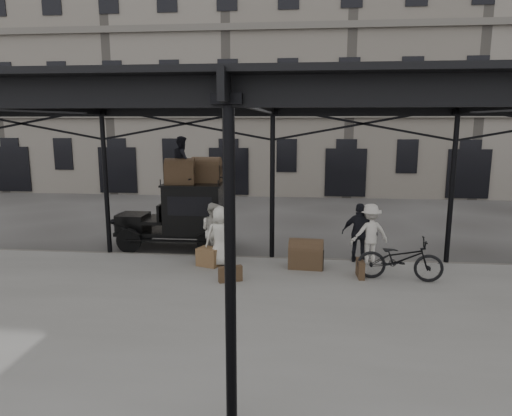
{
  "coord_description": "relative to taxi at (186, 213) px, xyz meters",
  "views": [
    {
      "loc": [
        0.84,
        -11.02,
        4.1
      ],
      "look_at": [
        -0.43,
        1.6,
        1.7
      ],
      "focal_mm": 32.0,
      "sensor_mm": 36.0,
      "label": 1
    }
  ],
  "objects": [
    {
      "name": "ground",
      "position": [
        2.89,
        -3.19,
        -1.2
      ],
      "size": [
        120.0,
        120.0,
        0.0
      ],
      "primitive_type": "plane",
      "color": "#383533",
      "rests_on": "ground"
    },
    {
      "name": "platform",
      "position": [
        2.89,
        -5.19,
        -1.13
      ],
      "size": [
        28.0,
        8.0,
        0.15
      ],
      "primitive_type": "cube",
      "color": "slate",
      "rests_on": "ground"
    },
    {
      "name": "canopy",
      "position": [
        2.89,
        -4.91,
        3.39
      ],
      "size": [
        22.5,
        9.0,
        4.74
      ],
      "color": "black",
      "rests_on": "ground"
    },
    {
      "name": "building_frontage",
      "position": [
        2.89,
        14.81,
        5.8
      ],
      "size": [
        64.0,
        8.0,
        14.0
      ],
      "primitive_type": "cube",
      "color": "slate",
      "rests_on": "ground"
    },
    {
      "name": "taxi",
      "position": [
        0.0,
        0.0,
        0.0
      ],
      "size": [
        3.65,
        1.55,
        2.18
      ],
      "color": "black",
      "rests_on": "ground"
    },
    {
      "name": "porter_left",
      "position": [
        1.42,
        -1.61,
        -0.25
      ],
      "size": [
        0.61,
        0.42,
        1.61
      ],
      "primitive_type": "imported",
      "rotation": [
        0.0,
        0.0,
        3.08
      ],
      "color": "beige",
      "rests_on": "platform"
    },
    {
      "name": "porter_midleft",
      "position": [
        1.18,
        -1.39,
        -0.23
      ],
      "size": [
        1.01,
        0.97,
        1.64
      ],
      "primitive_type": "imported",
      "rotation": [
        0.0,
        0.0,
        2.54
      ],
      "color": "beige",
      "rests_on": "platform"
    },
    {
      "name": "porter_centre",
      "position": [
        1.52,
        -2.13,
        -0.22
      ],
      "size": [
        0.95,
        0.79,
        1.66
      ],
      "primitive_type": "imported",
      "rotation": [
        0.0,
        0.0,
        3.52
      ],
      "color": "beige",
      "rests_on": "platform"
    },
    {
      "name": "porter_official",
      "position": [
        5.4,
        -1.39,
        -0.2
      ],
      "size": [
        1.05,
        0.58,
        1.7
      ],
      "primitive_type": "imported",
      "rotation": [
        0.0,
        0.0,
        2.96
      ],
      "color": "black",
      "rests_on": "platform"
    },
    {
      "name": "porter_right",
      "position": [
        5.68,
        -1.39,
        -0.21
      ],
      "size": [
        1.22,
        0.89,
        1.69
      ],
      "primitive_type": "imported",
      "rotation": [
        0.0,
        0.0,
        3.4
      ],
      "color": "beige",
      "rests_on": "platform"
    },
    {
      "name": "bicycle",
      "position": [
        6.24,
        -2.85,
        -0.5
      ],
      "size": [
        2.17,
        0.95,
        1.1
      ],
      "primitive_type": "imported",
      "rotation": [
        0.0,
        0.0,
        1.46
      ],
      "color": "black",
      "rests_on": "platform"
    },
    {
      "name": "porter_roof",
      "position": [
        -0.03,
        -0.1,
        1.72
      ],
      "size": [
        0.74,
        0.85,
        1.48
      ],
      "primitive_type": "imported",
      "rotation": [
        0.0,
        0.0,
        1.85
      ],
      "color": "black",
      "rests_on": "taxi"
    },
    {
      "name": "steamer_trunk_roof_near",
      "position": [
        -0.08,
        -0.25,
        1.31
      ],
      "size": [
        0.97,
        0.65,
        0.67
      ],
      "primitive_type": null,
      "rotation": [
        0.0,
        0.0,
        0.1
      ],
      "color": "#4F3D24",
      "rests_on": "taxi"
    },
    {
      "name": "steamer_trunk_roof_far",
      "position": [
        0.67,
        0.2,
        1.32
      ],
      "size": [
        0.95,
        0.61,
        0.68
      ],
      "primitive_type": null,
      "rotation": [
        0.0,
        0.0,
        -0.04
      ],
      "color": "#4F3D24",
      "rests_on": "taxi"
    },
    {
      "name": "steamer_trunk_platform",
      "position": [
        3.89,
        -2.1,
        -0.71
      ],
      "size": [
        0.97,
        0.64,
        0.68
      ],
      "primitive_type": null,
      "rotation": [
        0.0,
        0.0,
        -0.08
      ],
      "color": "#4F3D24",
      "rests_on": "platform"
    },
    {
      "name": "wicker_hamper",
      "position": [
        1.2,
        -2.17,
        -0.8
      ],
      "size": [
        0.72,
        0.64,
        0.5
      ],
      "primitive_type": "cube",
      "rotation": [
        0.0,
        0.0,
        -0.37
      ],
      "color": "brown",
      "rests_on": "platform"
    },
    {
      "name": "suitcase_upright",
      "position": [
        5.28,
        -2.73,
        -0.83
      ],
      "size": [
        0.17,
        0.6,
        0.45
      ],
      "primitive_type": "cube",
      "rotation": [
        0.0,
        0.0,
        0.03
      ],
      "color": "#4F3D24",
      "rests_on": "platform"
    },
    {
      "name": "suitcase_flat",
      "position": [
        2.0,
        -3.42,
        -0.85
      ],
      "size": [
        0.61,
        0.38,
        0.4
      ],
      "primitive_type": "cube",
      "rotation": [
        0.0,
        0.0,
        0.42
      ],
      "color": "#4F3D24",
      "rests_on": "platform"
    }
  ]
}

